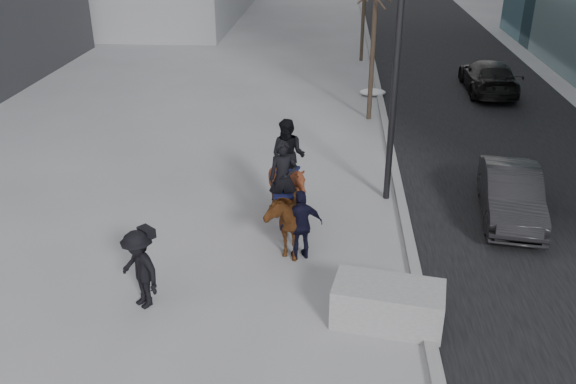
# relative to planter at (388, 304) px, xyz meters

# --- Properties ---
(ground) EXTENTS (120.00, 120.00, 0.00)m
(ground) POSITION_rel_planter_xyz_m (-2.22, 1.61, -0.43)
(ground) COLOR gray
(ground) RESTS_ON ground
(road) EXTENTS (8.00, 90.00, 0.01)m
(road) POSITION_rel_planter_xyz_m (4.78, 11.61, -0.43)
(road) COLOR black
(road) RESTS_ON ground
(curb) EXTENTS (0.25, 90.00, 0.12)m
(curb) POSITION_rel_planter_xyz_m (0.78, 11.61, -0.37)
(curb) COLOR gray
(curb) RESTS_ON ground
(planter) EXTENTS (2.33, 1.45, 0.87)m
(planter) POSITION_rel_planter_xyz_m (0.00, 0.00, 0.00)
(planter) COLOR #979799
(planter) RESTS_ON ground
(car_near) EXTENTS (1.92, 4.19, 1.33)m
(car_near) POSITION_rel_planter_xyz_m (3.58, 4.87, 0.23)
(car_near) COLOR black
(car_near) RESTS_ON ground
(car_far) EXTENTS (2.11, 4.96, 1.43)m
(car_far) POSITION_rel_planter_xyz_m (5.59, 16.94, 0.28)
(car_far) COLOR black
(car_far) RESTS_ON ground
(tree_near) EXTENTS (1.20, 1.20, 5.81)m
(tree_near) POSITION_rel_planter_xyz_m (0.18, 12.85, 2.47)
(tree_near) COLOR #362B20
(tree_near) RESTS_ON ground
(tree_far) EXTENTS (1.20, 1.20, 4.69)m
(tree_far) POSITION_rel_planter_xyz_m (0.18, 22.55, 1.91)
(tree_far) COLOR #352B1F
(tree_far) RESTS_ON ground
(mounted_left) EXTENTS (1.20, 2.19, 2.71)m
(mounted_left) POSITION_rel_planter_xyz_m (-2.34, 2.83, 0.57)
(mounted_left) COLOR #502010
(mounted_left) RESTS_ON ground
(mounted_right) EXTENTS (1.85, 1.98, 2.79)m
(mounted_right) POSITION_rel_planter_xyz_m (-2.32, 4.14, 0.68)
(mounted_right) COLOR #461B0E
(mounted_right) RESTS_ON ground
(feeder) EXTENTS (1.11, 1.02, 1.75)m
(feeder) POSITION_rel_planter_xyz_m (-1.87, 2.35, 0.44)
(feeder) COLOR black
(feeder) RESTS_ON ground
(camera_crew) EXTENTS (1.29, 1.22, 1.75)m
(camera_crew) POSITION_rel_planter_xyz_m (-5.07, 0.19, 0.45)
(camera_crew) COLOR black
(camera_crew) RESTS_ON ground
(lamppost) EXTENTS (0.25, 0.80, 9.09)m
(lamppost) POSITION_rel_planter_xyz_m (0.38, 5.75, 4.56)
(lamppost) COLOR black
(lamppost) RESTS_ON ground
(snow_piles) EXTENTS (1.42, 16.20, 0.36)m
(snow_piles) POSITION_rel_planter_xyz_m (0.48, 5.95, -0.27)
(snow_piles) COLOR silver
(snow_piles) RESTS_ON ground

